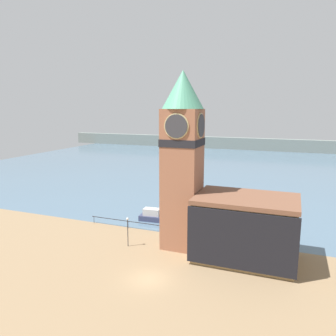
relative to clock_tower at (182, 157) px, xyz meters
name	(u,v)px	position (x,y,z in m)	size (l,w,h in m)	color
ground_plane	(149,279)	(-0.49, -9.29, -11.61)	(160.00, 160.00, 0.00)	#846B4C
water	(246,166)	(-0.49, 63.29, -11.61)	(160.00, 120.00, 0.00)	slate
far_shoreline	(260,144)	(-0.49, 103.29, -9.11)	(180.00, 3.00, 5.00)	slate
pier_railing	(128,222)	(-9.41, 3.04, -10.64)	(12.42, 0.08, 1.09)	#232328
clock_tower	(182,157)	(0.00, 0.00, 0.00)	(5.04, 5.04, 21.92)	#935B42
pier_building	(245,228)	(8.06, -0.86, -7.84)	(11.65, 7.94, 7.51)	#A88451
boat_near	(157,216)	(-6.74, 7.53, -10.92)	(6.11, 2.55, 1.91)	#333856
mooring_bollard_near	(162,239)	(-2.80, 0.18, -11.23)	(0.38, 0.38, 0.71)	black
lamp_post	(128,226)	(-6.37, -2.70, -8.92)	(0.32, 0.32, 3.84)	#2D2D33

